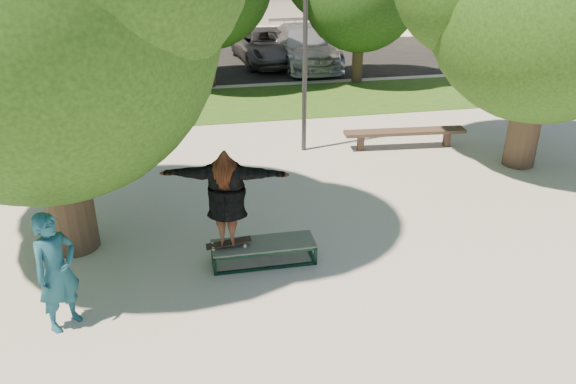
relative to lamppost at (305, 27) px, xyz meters
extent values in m
plane|color=#ABA49D|center=(-1.00, -5.00, -3.15)|extent=(120.00, 120.00, 0.00)
cube|color=#214413|center=(0.00, 4.50, -3.14)|extent=(30.00, 4.00, 0.02)
cube|color=black|center=(-1.00, 11.00, -3.15)|extent=(40.00, 8.00, 0.01)
cylinder|color=#38281E|center=(-5.20, -4.00, -1.55)|extent=(0.84, 0.84, 3.20)
sphere|color=#1A380F|center=(-5.20, -4.00, 0.92)|extent=(5.80, 5.80, 5.80)
cylinder|color=#38281E|center=(5.00, -2.00, -1.65)|extent=(0.76, 0.76, 3.00)
sphere|color=#1A380F|center=(5.00, -2.00, 0.63)|extent=(5.20, 5.20, 5.20)
cylinder|color=#38281E|center=(-7.50, 6.00, -1.75)|extent=(0.44, 0.44, 2.80)
cylinder|color=#38281E|center=(-2.00, 7.00, -1.65)|extent=(0.50, 0.50, 3.00)
cylinder|color=#38281E|center=(3.50, 6.50, -1.85)|extent=(0.40, 0.40, 2.60)
cylinder|color=#2D2D30|center=(0.00, 0.00, -0.15)|extent=(0.12, 0.12, 6.00)
cube|color=#475147|center=(-1.88, -5.17, -2.79)|extent=(1.80, 0.60, 0.03)
cylinder|color=white|center=(-2.76, -5.25, -2.75)|extent=(0.06, 0.03, 0.06)
cylinder|color=white|center=(-2.76, -5.09, -2.75)|extent=(0.06, 0.03, 0.06)
cylinder|color=white|center=(-2.22, -5.25, -2.75)|extent=(0.06, 0.03, 0.06)
cylinder|color=white|center=(-2.22, -5.09, -2.75)|extent=(0.06, 0.03, 0.06)
cube|color=black|center=(-2.49, -5.17, -2.71)|extent=(0.78, 0.20, 0.10)
imported|color=brown|center=(-2.49, -5.17, -1.84)|extent=(2.18, 1.06, 1.71)
imported|color=#184C5D|center=(-5.03, -6.30, -2.22)|extent=(0.79, 0.79, 1.85)
cube|color=#453429|center=(1.47, -0.28, -2.94)|extent=(0.17, 0.17, 0.43)
cube|color=#453429|center=(3.83, -0.46, -2.94)|extent=(0.17, 0.17, 0.43)
cube|color=#453429|center=(2.65, -0.37, -2.70)|extent=(3.25, 0.67, 0.09)
imported|color=#AEAFB3|center=(-6.55, 11.50, -2.51)|extent=(2.04, 3.92, 1.28)
imported|color=black|center=(-5.03, 11.50, -2.49)|extent=(1.69, 4.10, 1.32)
imported|color=#56565B|center=(0.70, 10.39, -2.45)|extent=(2.73, 5.19, 1.39)
imported|color=silver|center=(2.14, 9.60, -2.35)|extent=(2.46, 5.61, 1.60)
camera|label=1|loc=(-3.10, -13.53, 2.25)|focal=35.00mm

